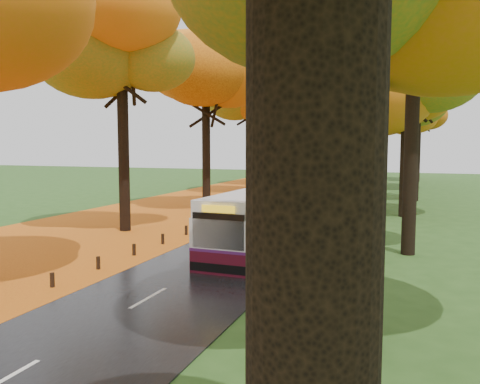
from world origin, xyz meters
The scene contains 15 objects.
ground centered at (0.00, 0.00, 0.00)m, with size 160.00×160.00×0.00m, color #284C19.
road centered at (0.00, 25.00, 0.02)m, with size 6.50×90.00×0.04m, color black.
centre_line centered at (0.00, 25.00, 0.04)m, with size 0.12×90.00×0.01m, color silver.
leaf_verge centered at (-9.00, 25.00, 0.01)m, with size 12.00×90.00×0.02m, color #98380D.
leaf_drift centered at (-3.05, 25.00, 0.04)m, with size 0.90×90.00×0.01m, color orange.
trees_left centered at (-7.18, 27.06, 9.53)m, with size 9.20×74.00×13.88m.
trees_right centered at (7.19, 26.91, 9.69)m, with size 9.30×74.20×13.96m.
bollard_row centered at (-3.70, 4.70, 0.26)m, with size 0.11×23.51×0.52m.
streetlamp_near centered at (3.95, 8.00, 4.71)m, with size 2.45×0.18×8.00m.
streetlamp_mid centered at (3.95, 30.00, 4.71)m, with size 2.45×0.18×8.00m.
streetlamp_far centered at (3.95, 52.00, 4.71)m, with size 2.45×0.18×8.00m.
bus centered at (1.28, 14.35, 1.47)m, with size 2.85×10.44×2.72m.
car_white centered at (-2.35, 35.47, 0.72)m, with size 1.62×4.02×1.37m, color white.
car_silver centered at (-2.35, 34.70, 0.77)m, with size 1.54×4.41×1.45m, color #999BA1.
car_dark centered at (-2.35, 50.04, 0.65)m, with size 1.70×4.19×1.22m, color black.
Camera 1 is at (7.93, -7.66, 4.89)m, focal length 38.00 mm.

